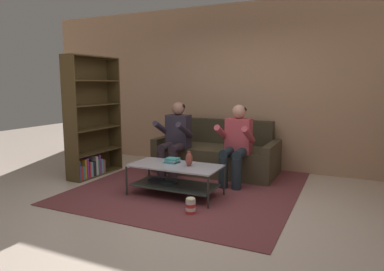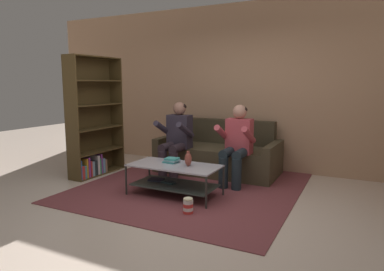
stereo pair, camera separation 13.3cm
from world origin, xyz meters
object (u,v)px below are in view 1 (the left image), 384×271
Objects in this scene: vase at (189,159)px; book_stack at (172,160)px; person_seated_right at (236,141)px; popcorn_tub at (191,205)px; bookshelf at (90,128)px; couch at (217,155)px; coffee_table at (175,175)px; person_seated_left at (175,136)px.

book_stack is (-0.30, 0.08, -0.06)m from vase.
popcorn_tub is at bearing -94.25° from person_seated_right.
bookshelf is 2.50m from popcorn_tub.
person_seated_right is at bearing 48.45° from book_stack.
couch is 1.43m from coffee_table.
vase is at bearing 7.91° from coffee_table.
person_seated_left is 1.76m from popcorn_tub.
person_seated_left is (-0.51, -0.56, 0.37)m from couch.
book_stack is 0.91m from popcorn_tub.
person_seated_left reaches higher than vase.
bookshelf is at bearing -159.25° from person_seated_left.
couch is 1.04× the size of bookshelf.
person_seated_right is 1.11m from coffee_table.
couch is 10.09× the size of vase.
person_seated_right is (0.51, -0.56, 0.37)m from couch.
bookshelf is 9.60× the size of popcorn_tub.
person_seated_right is at bearing 65.71° from vase.
coffee_table is 1.87m from bookshelf.
bookshelf reaches higher than popcorn_tub.
person_seated_right is 0.93m from vase.
person_seated_left is at bearing 20.75° from bookshelf.
book_stack is at bearing -65.26° from person_seated_left.
coffee_table is 0.31m from vase.
person_seated_right is at bearing 56.21° from coffee_table.
person_seated_right reaches higher than popcorn_tub.
person_seated_right is 1.49m from popcorn_tub.
vase is at bearing -114.29° from person_seated_right.
person_seated_left is 5.90× the size of book_stack.
person_seated_right is 2.40m from bookshelf.
person_seated_left is 0.87m from book_stack.
couch reaches higher than coffee_table.
person_seated_left is at bearing 123.85° from popcorn_tub.
book_stack is (-0.68, -0.76, -0.20)m from person_seated_right.
vase is at bearing 117.12° from popcorn_tub.
popcorn_tub is (0.93, -1.38, -0.57)m from person_seated_left.
bookshelf is at bearing -149.99° from couch.
person_seated_right is at bearing -0.08° from person_seated_left.
person_seated_left is 0.62× the size of bookshelf.
book_stack is 1.72m from bookshelf.
vase is 0.10× the size of bookshelf.
coffee_table is 5.94× the size of book_stack.
couch is 2.16m from bookshelf.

